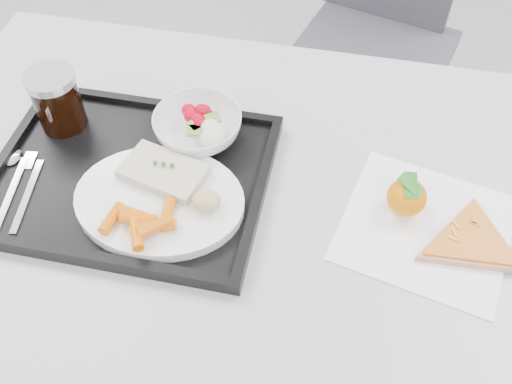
% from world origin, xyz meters
% --- Properties ---
extents(table, '(1.20, 0.80, 0.75)m').
position_xyz_m(table, '(0.00, 0.30, 0.68)').
color(table, '#B5B5B8').
rests_on(table, ground).
extents(chair, '(0.52, 0.52, 0.93)m').
position_xyz_m(chair, '(0.19, 1.18, 0.54)').
color(chair, '#393840').
rests_on(chair, ground).
extents(tray, '(0.45, 0.35, 0.03)m').
position_xyz_m(tray, '(-0.19, 0.29, 0.76)').
color(tray, black).
rests_on(tray, table).
extents(dinner_plate, '(0.27, 0.27, 0.02)m').
position_xyz_m(dinner_plate, '(-0.12, 0.24, 0.77)').
color(dinner_plate, white).
rests_on(dinner_plate, tray).
extents(fish_fillet, '(0.15, 0.11, 0.03)m').
position_xyz_m(fish_fillet, '(-0.12, 0.28, 0.79)').
color(fish_fillet, beige).
rests_on(fish_fillet, dinner_plate).
extents(bread_roll, '(0.05, 0.04, 0.03)m').
position_xyz_m(bread_roll, '(-0.04, 0.23, 0.80)').
color(bread_roll, tan).
rests_on(bread_roll, dinner_plate).
extents(salad_bowl, '(0.15, 0.15, 0.05)m').
position_xyz_m(salad_bowl, '(-0.10, 0.39, 0.79)').
color(salad_bowl, white).
rests_on(salad_bowl, tray).
extents(cola_glass, '(0.08, 0.08, 0.11)m').
position_xyz_m(cola_glass, '(-0.34, 0.38, 0.82)').
color(cola_glass, black).
rests_on(cola_glass, tray).
extents(cutlery, '(0.09, 0.17, 0.01)m').
position_xyz_m(cutlery, '(-0.36, 0.24, 0.77)').
color(cutlery, silver).
rests_on(cutlery, tray).
extents(napkin, '(0.30, 0.29, 0.00)m').
position_xyz_m(napkin, '(0.30, 0.29, 0.75)').
color(napkin, white).
rests_on(napkin, table).
extents(tangerine, '(0.08, 0.08, 0.07)m').
position_xyz_m(tangerine, '(0.26, 0.31, 0.79)').
color(tangerine, '#FF7300').
rests_on(tangerine, napkin).
extents(pizza_slice, '(0.26, 0.26, 0.02)m').
position_xyz_m(pizza_slice, '(0.36, 0.27, 0.76)').
color(pizza_slice, tan).
rests_on(pizza_slice, napkin).
extents(carrot_pile, '(0.11, 0.10, 0.03)m').
position_xyz_m(carrot_pile, '(-0.12, 0.18, 0.79)').
color(carrot_pile, orange).
rests_on(carrot_pile, dinner_plate).
extents(salad_contents, '(0.09, 0.09, 0.03)m').
position_xyz_m(salad_contents, '(-0.08, 0.39, 0.80)').
color(salad_contents, '#B30217').
rests_on(salad_contents, salad_bowl).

